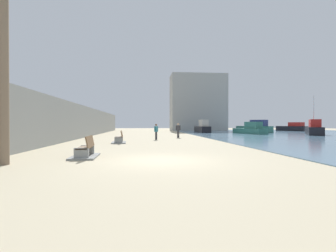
{
  "coord_description": "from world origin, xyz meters",
  "views": [
    {
      "loc": [
        -0.75,
        -10.71,
        1.53
      ],
      "look_at": [
        1.99,
        17.4,
        1.27
      ],
      "focal_mm": 27.7,
      "sensor_mm": 36.0,
      "label": 1
    }
  ],
  "objects": [
    {
      "name": "boat_far_left",
      "position": [
        29.81,
        39.48,
        0.71
      ],
      "size": [
        4.43,
        6.5,
        1.78
      ],
      "color": "black",
      "rests_on": "water_bay"
    },
    {
      "name": "boat_mid_bay",
      "position": [
        22.46,
        22.39,
        0.81
      ],
      "size": [
        5.44,
        7.7,
        5.36
      ],
      "color": "black",
      "rests_on": "water_bay"
    },
    {
      "name": "bench_far",
      "position": [
        -2.61,
        10.04,
        0.23
      ],
      "size": [
        1.21,
        2.15,
        0.98
      ],
      "color": "gray",
      "rests_on": "ground"
    },
    {
      "name": "seawall",
      "position": [
        -7.5,
        18.0,
        1.74
      ],
      "size": [
        0.8,
        64.0,
        3.49
      ],
      "primitive_type": "cube",
      "color": "gray",
      "rests_on": "ground"
    },
    {
      "name": "ground_plane",
      "position": [
        0.0,
        18.0,
        0.0
      ],
      "size": [
        120.0,
        120.0,
        0.0
      ],
      "primitive_type": "plane",
      "color": "#C6B793"
    },
    {
      "name": "boat_distant",
      "position": [
        18.2,
        31.57,
        0.83
      ],
      "size": [
        4.32,
        6.58,
        2.14
      ],
      "color": "#337060",
      "rests_on": "water_bay"
    },
    {
      "name": "harbor_building",
      "position": [
        11.43,
        46.0,
        6.16
      ],
      "size": [
        12.0,
        6.0,
        12.32
      ],
      "primitive_type": "cube",
      "color": "#9E9E99",
      "rests_on": "ground"
    },
    {
      "name": "bench_near",
      "position": [
        -3.34,
        1.29,
        0.23
      ],
      "size": [
        1.16,
        2.13,
        0.98
      ],
      "color": "gray",
      "rests_on": "ground"
    },
    {
      "name": "boat_nearest",
      "position": [
        15.02,
        26.05,
        0.68
      ],
      "size": [
        2.9,
        6.73,
        1.77
      ],
      "color": "#337060",
      "rests_on": "water_bay"
    },
    {
      "name": "boat_outer",
      "position": [
        9.52,
        33.14,
        0.83
      ],
      "size": [
        1.7,
        5.76,
        2.17
      ],
      "color": "black",
      "rests_on": "water_bay"
    },
    {
      "name": "person_standing",
      "position": [
        3.09,
        17.21,
        0.91
      ],
      "size": [
        0.5,
        0.28,
        1.58
      ],
      "color": "#333338",
      "rests_on": "ground"
    },
    {
      "name": "person_walking",
      "position": [
        0.52,
        14.02,
        0.87
      ],
      "size": [
        0.39,
        0.41,
        1.52
      ],
      "color": "#333338",
      "rests_on": "ground"
    }
  ]
}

